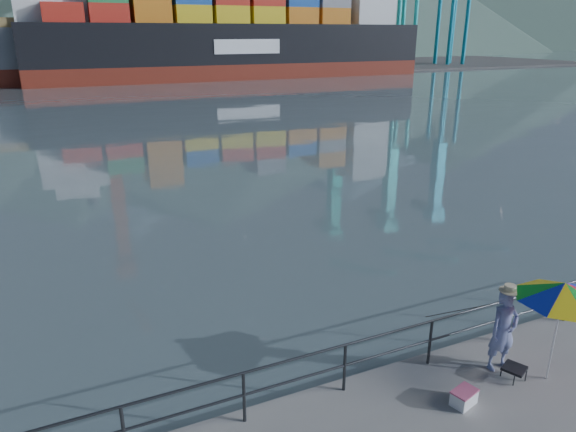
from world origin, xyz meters
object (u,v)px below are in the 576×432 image
object	(u,v)px
fisherman	(503,331)
beach_umbrella	(564,291)
cooler_bag	(464,398)
container_ship	(246,36)

from	to	relation	value
fisherman	beach_umbrella	xyz separation A→B (m)	(0.60, -0.67, 1.06)
fisherman	cooler_bag	distance (m)	1.69
fisherman	container_ship	world-z (taller)	container_ship
beach_umbrella	cooler_bag	distance (m)	2.70
fisherman	beach_umbrella	size ratio (longest dim) A/B	0.77
container_ship	cooler_bag	bearing A→B (deg)	-107.28
cooler_bag	container_ship	world-z (taller)	container_ship
cooler_bag	beach_umbrella	bearing A→B (deg)	-18.34
cooler_bag	fisherman	bearing A→B (deg)	6.36
fisherman	cooler_bag	world-z (taller)	fisherman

